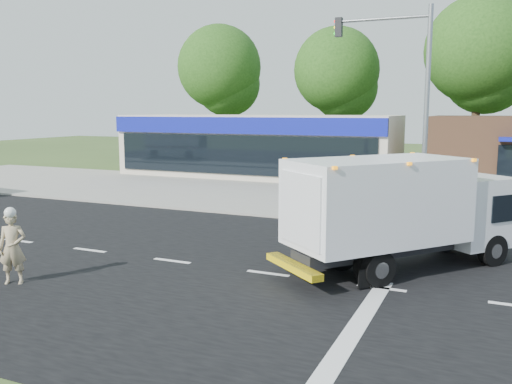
% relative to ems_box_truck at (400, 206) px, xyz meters
% --- Properties ---
extents(ground, '(120.00, 120.00, 0.00)m').
position_rel_ems_box_truck_xyz_m(ground, '(-3.09, -1.80, -1.78)').
color(ground, '#385123').
rests_on(ground, ground).
extents(road_asphalt, '(60.00, 14.00, 0.02)m').
position_rel_ems_box_truck_xyz_m(road_asphalt, '(-3.09, -1.80, -1.77)').
color(road_asphalt, black).
rests_on(road_asphalt, ground).
extents(sidewalk, '(60.00, 2.40, 0.12)m').
position_rel_ems_box_truck_xyz_m(sidewalk, '(-3.09, 6.40, -1.72)').
color(sidewalk, gray).
rests_on(sidewalk, ground).
extents(parking_apron, '(60.00, 9.00, 0.02)m').
position_rel_ems_box_truck_xyz_m(parking_apron, '(-3.09, 12.20, -1.77)').
color(parking_apron, gray).
rests_on(parking_apron, ground).
extents(lane_markings, '(55.20, 7.00, 0.01)m').
position_rel_ems_box_truck_xyz_m(lane_markings, '(-1.73, -3.16, -1.76)').
color(lane_markings, silver).
rests_on(lane_markings, road_asphalt).
extents(ems_box_truck, '(6.12, 6.70, 3.08)m').
position_rel_ems_box_truck_xyz_m(ems_box_truck, '(0.00, 0.00, 0.00)').
color(ems_box_truck, black).
rests_on(ems_box_truck, ground).
extents(emergency_worker, '(0.80, 0.71, 1.96)m').
position_rel_ems_box_truck_xyz_m(emergency_worker, '(-8.61, -5.13, -0.82)').
color(emergency_worker, tan).
rests_on(emergency_worker, ground).
extents(retail_strip_mall, '(18.00, 6.20, 4.00)m').
position_rel_ems_box_truck_xyz_m(retail_strip_mall, '(-12.09, 18.12, 0.23)').
color(retail_strip_mall, beige).
rests_on(retail_strip_mall, ground).
extents(traffic_signal_pole, '(3.51, 0.25, 8.00)m').
position_rel_ems_box_truck_xyz_m(traffic_signal_pole, '(-0.73, 5.80, 3.15)').
color(traffic_signal_pole, gray).
rests_on(traffic_signal_pole, ground).
extents(background_trees, '(36.77, 7.39, 12.10)m').
position_rel_ems_box_truck_xyz_m(background_trees, '(-3.93, 26.36, 5.60)').
color(background_trees, '#332114').
rests_on(background_trees, ground).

